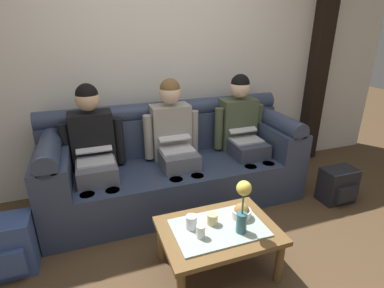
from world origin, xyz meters
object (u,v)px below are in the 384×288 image
object	(u,v)px
person_middle	(174,138)
backpack_right	(338,185)
coffee_table	(218,234)
flower_vase	(243,204)
cup_far_center	(201,231)
cup_near_right	(191,222)
person_right	(242,129)
cup_near_left	(212,219)
backpack_left	(10,246)
couch	(174,165)
person_left	(94,148)
snack_bowl	(241,212)

from	to	relation	value
person_middle	backpack_right	bearing A→B (deg)	-22.36
person_middle	coffee_table	size ratio (longest dim) A/B	1.50
flower_vase	cup_far_center	world-z (taller)	flower_vase
cup_near_right	cup_far_center	bearing A→B (deg)	-76.26
person_right	backpack_right	world-z (taller)	person_right
flower_vase	cup_near_right	xyz separation A→B (m)	(-0.31, 0.15, -0.17)
cup_near_left	backpack_left	xyz separation A→B (m)	(-1.38, 0.45, -0.20)
flower_vase	backpack_right	bearing A→B (deg)	20.86
couch	cup_far_center	world-z (taller)	couch
cup_near_right	coffee_table	bearing A→B (deg)	-16.44
backpack_left	cup_far_center	bearing A→B (deg)	-24.04
person_left	cup_far_center	world-z (taller)	person_left
couch	person_right	bearing A→B (deg)	-0.35
coffee_table	cup_far_center	world-z (taller)	cup_far_center
person_right	cup_near_left	size ratio (longest dim) A/B	15.33
flower_vase	backpack_right	xyz separation A→B (m)	(1.41, 0.54, -0.42)
person_right	cup_far_center	world-z (taller)	person_right
person_right	cup_near_right	bearing A→B (deg)	-132.47
couch	cup_near_right	world-z (taller)	couch
cup_near_left	backpack_right	bearing A→B (deg)	13.99
person_left	snack_bowl	distance (m)	1.42
flower_vase	backpack_right	world-z (taller)	flower_vase
person_right	snack_bowl	bearing A→B (deg)	-118.10
person_middle	backpack_right	world-z (taller)	person_middle
person_middle	snack_bowl	bearing A→B (deg)	-78.73
backpack_left	cup_near_left	bearing A→B (deg)	-18.13
person_right	snack_bowl	xyz separation A→B (m)	(-0.54, -1.02, -0.24)
person_middle	cup_near_right	size ratio (longest dim) A/B	12.19
person_left	person_right	world-z (taller)	same
person_middle	cup_far_center	world-z (taller)	person_middle
couch	person_middle	world-z (taller)	person_middle
person_left	coffee_table	bearing A→B (deg)	-55.07
flower_vase	coffee_table	bearing A→B (deg)	141.82
person_right	person_middle	bearing A→B (deg)	-179.99
person_middle	cup_near_left	size ratio (longest dim) A/B	15.33
cup_near_left	cup_near_right	xyz separation A→B (m)	(-0.16, 0.00, 0.01)
coffee_table	backpack_right	distance (m)	1.60
cup_near_left	backpack_right	world-z (taller)	cup_near_left
couch	cup_near_left	bearing A→B (deg)	-91.51
coffee_table	snack_bowl	distance (m)	0.23
cup_far_center	backpack_right	distance (m)	1.78
couch	coffee_table	world-z (taller)	couch
person_right	couch	bearing A→B (deg)	179.65
cup_near_right	backpack_right	bearing A→B (deg)	12.68
person_right	cup_near_right	distance (m)	1.40
couch	person_left	bearing A→B (deg)	-179.66
flower_vase	cup_far_center	size ratio (longest dim) A/B	4.30
person_left	person_middle	bearing A→B (deg)	-0.02
snack_bowl	backpack_right	size ratio (longest dim) A/B	0.40
snack_bowl	flower_vase	bearing A→B (deg)	-118.37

